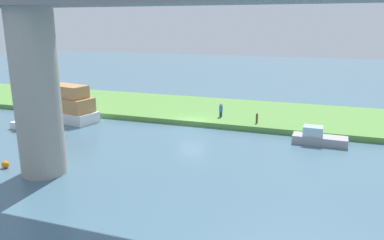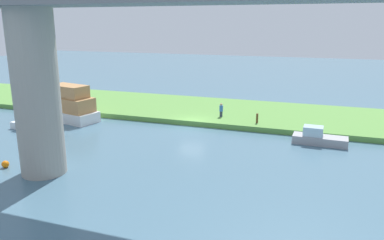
{
  "view_description": "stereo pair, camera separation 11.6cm",
  "coord_description": "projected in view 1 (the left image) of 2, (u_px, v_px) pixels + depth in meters",
  "views": [
    {
      "loc": [
        -11.63,
        33.09,
        9.71
      ],
      "look_at": [
        -1.81,
        5.0,
        2.0
      ],
      "focal_mm": 35.32,
      "sensor_mm": 36.0,
      "label": 1
    },
    {
      "loc": [
        -11.74,
        33.06,
        9.71
      ],
      "look_at": [
        -1.81,
        5.0,
        2.0
      ],
      "focal_mm": 35.32,
      "sensor_mm": 36.0,
      "label": 2
    }
  ],
  "objects": [
    {
      "name": "mooring_post",
      "position": [
        257.0,
        118.0,
        35.56
      ],
      "size": [
        0.2,
        0.2,
        0.91
      ],
      "primitive_type": "cylinder",
      "color": "brown",
      "rests_on": "grassy_bank"
    },
    {
      "name": "bridge_pylon",
      "position": [
        37.0,
        94.0,
        23.83
      ],
      "size": [
        2.88,
        2.88,
        10.62
      ],
      "primitive_type": "cylinder",
      "color": "#9E998E",
      "rests_on": "ground"
    },
    {
      "name": "person_on_bank",
      "position": [
        221.0,
        110.0,
        37.87
      ],
      "size": [
        0.51,
        0.51,
        1.39
      ],
      "color": "#2D334C",
      "rests_on": "grassy_bank"
    },
    {
      "name": "ground_plane",
      "position": [
        191.0,
        126.0,
        36.39
      ],
      "size": [
        160.0,
        160.0,
        0.0
      ],
      "primitive_type": "plane",
      "color": "#476B7F"
    },
    {
      "name": "motorboat_red",
      "position": [
        65.0,
        106.0,
        38.45
      ],
      "size": [
        8.24,
        4.28,
        4.01
      ],
      "color": "white",
      "rests_on": "ground"
    },
    {
      "name": "grassy_bank",
      "position": [
        209.0,
        110.0,
        41.81
      ],
      "size": [
        80.0,
        12.0,
        0.5
      ],
      "primitive_type": "cube",
      "color": "#5B9342",
      "rests_on": "ground"
    },
    {
      "name": "riverboat_paddlewheel",
      "position": [
        31.0,
        124.0,
        35.24
      ],
      "size": [
        4.27,
        1.76,
        1.39
      ],
      "color": "white",
      "rests_on": "ground"
    },
    {
      "name": "marker_buoy",
      "position": [
        5.0,
        164.0,
        25.92
      ],
      "size": [
        0.5,
        0.5,
        0.5
      ],
      "primitive_type": "sphere",
      "color": "orange",
      "rests_on": "ground"
    },
    {
      "name": "houseboat_blue",
      "position": [
        318.0,
        138.0,
        31.05
      ],
      "size": [
        4.37,
        1.67,
        1.44
      ],
      "color": "#99999E",
      "rests_on": "ground"
    }
  ]
}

